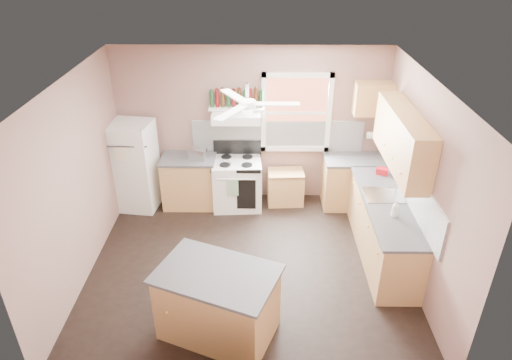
{
  "coord_description": "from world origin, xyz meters",
  "views": [
    {
      "loc": [
        0.16,
        -5.17,
        4.28
      ],
      "look_at": [
        0.1,
        0.3,
        1.25
      ],
      "focal_mm": 32.0,
      "sensor_mm": 36.0,
      "label": 1
    }
  ],
  "objects_px": {
    "island": "(218,304)",
    "stove": "(237,184)",
    "toaster": "(198,154)",
    "refrigerator": "(135,166)",
    "cart": "(285,187)"
  },
  "relations": [
    {
      "from": "stove",
      "to": "island",
      "type": "bearing_deg",
      "value": -95.19
    },
    {
      "from": "refrigerator",
      "to": "stove",
      "type": "relative_size",
      "value": 1.79
    },
    {
      "from": "cart",
      "to": "refrigerator",
      "type": "bearing_deg",
      "value": 179.98
    },
    {
      "from": "refrigerator",
      "to": "stove",
      "type": "distance_m",
      "value": 1.74
    },
    {
      "from": "toaster",
      "to": "island",
      "type": "xyz_separation_m",
      "value": [
        0.55,
        -2.87,
        -0.56
      ]
    },
    {
      "from": "toaster",
      "to": "island",
      "type": "distance_m",
      "value": 2.98
    },
    {
      "from": "refrigerator",
      "to": "toaster",
      "type": "relative_size",
      "value": 5.5
    },
    {
      "from": "stove",
      "to": "cart",
      "type": "distance_m",
      "value": 0.86
    },
    {
      "from": "island",
      "to": "toaster",
      "type": "bearing_deg",
      "value": 122.94
    },
    {
      "from": "island",
      "to": "stove",
      "type": "bearing_deg",
      "value": 110.24
    },
    {
      "from": "refrigerator",
      "to": "stove",
      "type": "xyz_separation_m",
      "value": [
        1.71,
        0.02,
        -0.34
      ]
    },
    {
      "from": "island",
      "to": "refrigerator",
      "type": "bearing_deg",
      "value": 141.57
    },
    {
      "from": "toaster",
      "to": "stove",
      "type": "bearing_deg",
      "value": 14.11
    },
    {
      "from": "toaster",
      "to": "stove",
      "type": "relative_size",
      "value": 0.33
    },
    {
      "from": "stove",
      "to": "cart",
      "type": "relative_size",
      "value": 1.41
    }
  ]
}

